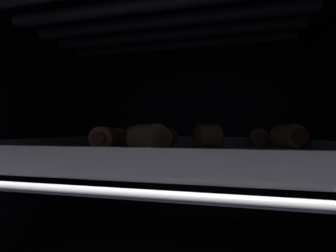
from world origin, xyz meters
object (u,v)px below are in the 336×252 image
(pig_in_blanket_mid_0, at_px, (288,136))
(pig_in_blanket_mid_8, at_px, (136,134))
(heating_element, at_px, (162,21))
(pig_in_blanket_mid_6, at_px, (144,136))
(oven_rack_mid, at_px, (162,159))
(pig_in_blanket_mid_7, at_px, (104,138))
(pig_in_blanket_mid_4, at_px, (151,138))
(pig_in_blanket_mid_5, at_px, (208,135))
(baking_tray_mid, at_px, (162,151))
(pig_in_blanket_mid_2, at_px, (258,136))
(pig_in_blanket_mid_1, at_px, (169,137))
(pig_in_blanket_mid_3, at_px, (112,137))

(pig_in_blanket_mid_0, height_order, pig_in_blanket_mid_8, same)
(heating_element, xyz_separation_m, pig_in_blanket_mid_6, (-0.06, 0.09, -0.16))
(oven_rack_mid, relative_size, pig_in_blanket_mid_0, 7.91)
(pig_in_blanket_mid_7, relative_size, pig_in_blanket_mid_8, 1.17)
(heating_element, relative_size, oven_rack_mid, 0.84)
(oven_rack_mid, bearing_deg, pig_in_blanket_mid_4, -86.98)
(pig_in_blanket_mid_0, height_order, pig_in_blanket_mid_7, pig_in_blanket_mid_0)
(pig_in_blanket_mid_6, bearing_deg, pig_in_blanket_mid_7, -96.52)
(pig_in_blanket_mid_5, height_order, pig_in_blanket_mid_7, pig_in_blanket_mid_5)
(pig_in_blanket_mid_4, bearing_deg, pig_in_blanket_mid_0, 35.11)
(baking_tray_mid, xyz_separation_m, pig_in_blanket_mid_8, (-0.08, 0.13, 0.02))
(pig_in_blanket_mid_2, relative_size, pig_in_blanket_mid_4, 1.04)
(pig_in_blanket_mid_7, bearing_deg, pig_in_blanket_mid_1, 37.29)
(heating_element, height_order, pig_in_blanket_mid_7, heating_element)
(pig_in_blanket_mid_1, bearing_deg, pig_in_blanket_mid_3, -170.06)
(pig_in_blanket_mid_1, bearing_deg, pig_in_blanket_mid_6, 132.35)
(pig_in_blanket_mid_0, relative_size, pig_in_blanket_mid_8, 1.11)
(heating_element, relative_size, pig_in_blanket_mid_1, 8.31)
(pig_in_blanket_mid_0, distance_m, pig_in_blanket_mid_1, 0.17)
(heating_element, xyz_separation_m, pig_in_blanket_mid_5, (0.06, 0.05, -0.16))
(oven_rack_mid, distance_m, pig_in_blanket_mid_3, 0.08)
(pig_in_blanket_mid_7, bearing_deg, pig_in_blanket_mid_8, 95.55)
(pig_in_blanket_mid_5, relative_size, pig_in_blanket_mid_6, 0.90)
(oven_rack_mid, height_order, pig_in_blanket_mid_0, pig_in_blanket_mid_0)
(heating_element, height_order, pig_in_blanket_mid_8, heating_element)
(pig_in_blanket_mid_2, relative_size, pig_in_blanket_mid_5, 1.08)
(baking_tray_mid, relative_size, pig_in_blanket_mid_8, 7.87)
(pig_in_blanket_mid_8, bearing_deg, pig_in_blanket_mid_4, -65.23)
(pig_in_blanket_mid_0, bearing_deg, oven_rack_mid, -162.74)
(pig_in_blanket_mid_0, bearing_deg, pig_in_blanket_mid_7, -160.76)
(heating_element, height_order, oven_rack_mid, heating_element)
(baking_tray_mid, xyz_separation_m, pig_in_blanket_mid_7, (-0.07, -0.03, 0.02))
(pig_in_blanket_mid_0, xyz_separation_m, pig_in_blanket_mid_5, (-0.11, -0.01, 0.00))
(oven_rack_mid, height_order, pig_in_blanket_mid_1, pig_in_blanket_mid_1)
(oven_rack_mid, bearing_deg, pig_in_blanket_mid_1, 80.91)
(pig_in_blanket_mid_1, relative_size, pig_in_blanket_mid_6, 0.86)
(heating_element, height_order, pig_in_blanket_mid_5, heating_element)
(baking_tray_mid, distance_m, pig_in_blanket_mid_0, 0.18)
(heating_element, height_order, pig_in_blanket_mid_4, heating_element)
(pig_in_blanket_mid_5, bearing_deg, pig_in_blanket_mid_4, -116.44)
(baking_tray_mid, distance_m, pig_in_blanket_mid_8, 0.15)
(pig_in_blanket_mid_3, xyz_separation_m, pig_in_blanket_mid_4, (0.08, -0.08, 0.00))
(baking_tray_mid, bearing_deg, pig_in_blanket_mid_2, 39.66)
(pig_in_blanket_mid_5, height_order, pig_in_blanket_mid_6, pig_in_blanket_mid_5)
(oven_rack_mid, xyz_separation_m, pig_in_blanket_mid_5, (0.06, 0.05, 0.03))
(pig_in_blanket_mid_7, distance_m, pig_in_blanket_mid_8, 0.16)
(pig_in_blanket_mid_8, bearing_deg, pig_in_blanket_mid_7, -84.45)
(pig_in_blanket_mid_5, xyz_separation_m, pig_in_blanket_mid_7, (-0.13, -0.08, -0.00))
(pig_in_blanket_mid_0, distance_m, pig_in_blanket_mid_2, 0.07)
(oven_rack_mid, height_order, pig_in_blanket_mid_7, pig_in_blanket_mid_7)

